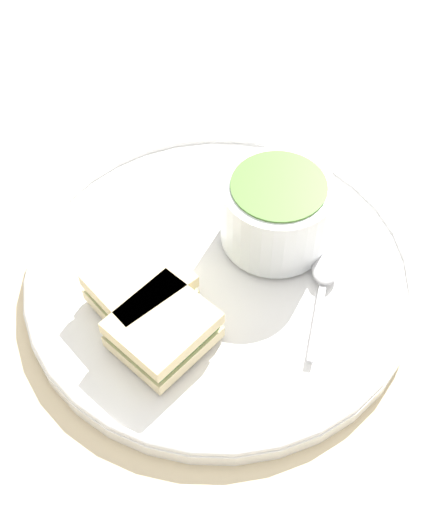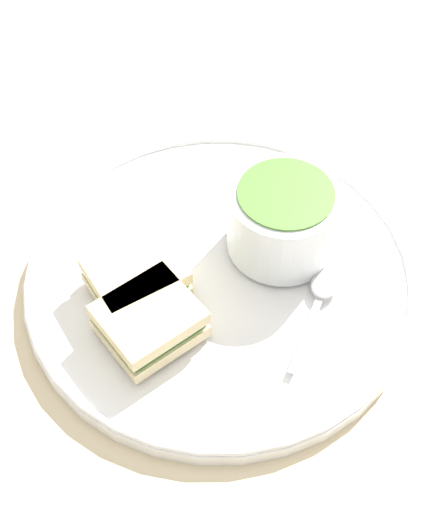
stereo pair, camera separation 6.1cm
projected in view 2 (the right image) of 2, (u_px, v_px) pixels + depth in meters
name	position (u px, v px, depth m)	size (l,w,h in m)	color
ground_plane	(220.00, 281.00, 0.64)	(2.40, 2.40, 0.00)	beige
plate	(220.00, 275.00, 0.63)	(0.34, 0.34, 0.02)	white
soup_bowl	(283.00, 219.00, 0.62)	(0.10, 0.10, 0.07)	white
spoon	(322.00, 291.00, 0.60)	(0.06, 0.10, 0.01)	silver
sandwich_half_near	(136.00, 277.00, 0.60)	(0.10, 0.09, 0.03)	beige
sandwich_half_far	(149.00, 321.00, 0.57)	(0.10, 0.09, 0.03)	beige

